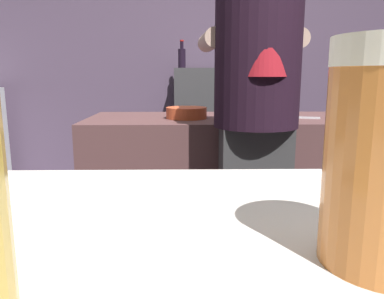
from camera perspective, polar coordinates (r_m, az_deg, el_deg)
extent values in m
cube|color=#524156|center=(3.46, 2.24, 14.68)|extent=(5.20, 0.10, 2.70)
cube|color=brown|center=(2.17, 13.71, -7.42)|extent=(2.10, 0.60, 0.92)
cube|color=#3A393C|center=(3.23, 4.45, 1.45)|extent=(0.79, 0.36, 1.19)
cube|color=#363636|center=(1.70, 8.96, -12.30)|extent=(0.28, 0.20, 0.93)
cylinder|color=black|center=(1.56, 9.81, 13.53)|extent=(0.34, 0.34, 0.55)
cone|color=maroon|center=(1.48, 10.97, 19.66)|extent=(0.18, 0.18, 0.46)
cylinder|color=#C9A28E|center=(1.70, 2.74, 15.98)|extent=(0.10, 0.32, 0.08)
cylinder|color=#C9A28E|center=(1.77, 14.18, 15.47)|extent=(0.10, 0.32, 0.08)
cube|color=#926440|center=(2.28, 23.58, 7.22)|extent=(0.10, 0.08, 0.20)
cylinder|color=black|center=(2.26, 23.20, 10.76)|extent=(0.02, 0.02, 0.08)
cylinder|color=black|center=(2.27, 23.84, 10.44)|extent=(0.02, 0.02, 0.06)
cylinder|color=black|center=(2.29, 24.51, 10.67)|extent=(0.02, 0.02, 0.08)
cylinder|color=#C74F2C|center=(1.95, -0.83, 5.50)|extent=(0.21, 0.21, 0.06)
cube|color=silver|center=(2.03, 15.22, 4.66)|extent=(0.24, 0.09, 0.01)
cylinder|color=#3A5BA2|center=(3.12, 4.14, 13.53)|extent=(0.06, 0.06, 0.16)
cylinder|color=#3A5BA2|center=(3.13, 4.17, 15.55)|extent=(0.02, 0.02, 0.06)
cylinder|color=silver|center=(3.13, 4.18, 16.21)|extent=(0.03, 0.03, 0.01)
cylinder|color=black|center=(3.22, -1.53, 13.44)|extent=(0.06, 0.06, 0.15)
cylinder|color=black|center=(3.22, -1.54, 15.34)|extent=(0.03, 0.03, 0.06)
cylinder|color=red|center=(3.23, -1.54, 15.97)|extent=(0.03, 0.03, 0.01)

